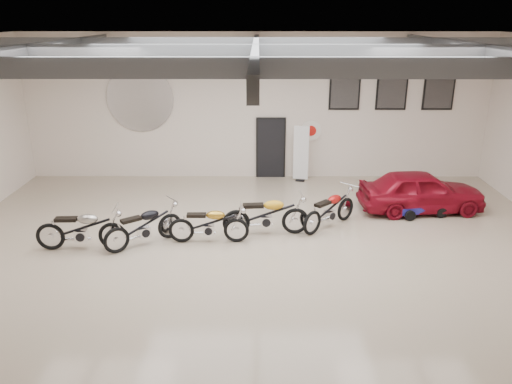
{
  "coord_description": "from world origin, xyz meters",
  "views": [
    {
      "loc": [
        0.06,
        -11.19,
        5.49
      ],
      "look_at": [
        0.0,
        1.2,
        1.1
      ],
      "focal_mm": 35.0,
      "sensor_mm": 36.0,
      "label": 1
    }
  ],
  "objects_px": {
    "banner_stand": "(301,154)",
    "vintage_car": "(421,191)",
    "motorcycle_red": "(330,209)",
    "go_kart": "(425,204)",
    "motorcycle_black": "(143,225)",
    "motorcycle_silver": "(81,228)",
    "motorcycle_yellow": "(266,214)",
    "motorcycle_gold": "(209,223)"
  },
  "relations": [
    {
      "from": "motorcycle_black",
      "to": "motorcycle_red",
      "type": "distance_m",
      "value": 4.95
    },
    {
      "from": "motorcycle_yellow",
      "to": "motorcycle_gold",
      "type": "bearing_deg",
      "value": -166.78
    },
    {
      "from": "motorcycle_silver",
      "to": "motorcycle_black",
      "type": "bearing_deg",
      "value": 7.49
    },
    {
      "from": "motorcycle_yellow",
      "to": "motorcycle_red",
      "type": "xyz_separation_m",
      "value": [
        1.74,
        0.5,
        -0.04
      ]
    },
    {
      "from": "banner_stand",
      "to": "motorcycle_black",
      "type": "height_order",
      "value": "banner_stand"
    },
    {
      "from": "banner_stand",
      "to": "motorcycle_red",
      "type": "bearing_deg",
      "value": -72.85
    },
    {
      "from": "banner_stand",
      "to": "vintage_car",
      "type": "xyz_separation_m",
      "value": [
        3.32,
        -2.83,
        -0.35
      ]
    },
    {
      "from": "motorcycle_silver",
      "to": "motorcycle_yellow",
      "type": "xyz_separation_m",
      "value": [
        4.56,
        0.91,
        0.01
      ]
    },
    {
      "from": "motorcycle_yellow",
      "to": "go_kart",
      "type": "xyz_separation_m",
      "value": [
        4.65,
        1.44,
        -0.26
      ]
    },
    {
      "from": "motorcycle_black",
      "to": "go_kart",
      "type": "height_order",
      "value": "motorcycle_black"
    },
    {
      "from": "motorcycle_black",
      "to": "vintage_car",
      "type": "xyz_separation_m",
      "value": [
        7.68,
        2.4,
        0.08
      ]
    },
    {
      "from": "banner_stand",
      "to": "motorcycle_red",
      "type": "height_order",
      "value": "banner_stand"
    },
    {
      "from": "motorcycle_yellow",
      "to": "go_kart",
      "type": "distance_m",
      "value": 4.87
    },
    {
      "from": "motorcycle_gold",
      "to": "motorcycle_black",
      "type": "bearing_deg",
      "value": -174.58
    },
    {
      "from": "motorcycle_gold",
      "to": "vintage_car",
      "type": "relative_size",
      "value": 0.55
    },
    {
      "from": "motorcycle_red",
      "to": "go_kart",
      "type": "bearing_deg",
      "value": -25.98
    },
    {
      "from": "motorcycle_black",
      "to": "go_kart",
      "type": "xyz_separation_m",
      "value": [
        7.72,
        2.1,
        -0.22
      ]
    },
    {
      "from": "go_kart",
      "to": "motorcycle_silver",
      "type": "bearing_deg",
      "value": -178.23
    },
    {
      "from": "motorcycle_black",
      "to": "motorcycle_yellow",
      "type": "distance_m",
      "value": 3.15
    },
    {
      "from": "motorcycle_black",
      "to": "motorcycle_red",
      "type": "relative_size",
      "value": 1.0
    },
    {
      "from": "motorcycle_gold",
      "to": "vintage_car",
      "type": "bearing_deg",
      "value": 19.22
    },
    {
      "from": "motorcycle_yellow",
      "to": "go_kart",
      "type": "height_order",
      "value": "motorcycle_yellow"
    },
    {
      "from": "motorcycle_silver",
      "to": "motorcycle_yellow",
      "type": "bearing_deg",
      "value": 9.11
    },
    {
      "from": "go_kart",
      "to": "vintage_car",
      "type": "relative_size",
      "value": 0.48
    },
    {
      "from": "motorcycle_yellow",
      "to": "motorcycle_red",
      "type": "distance_m",
      "value": 1.81
    },
    {
      "from": "motorcycle_silver",
      "to": "motorcycle_yellow",
      "type": "height_order",
      "value": "motorcycle_yellow"
    },
    {
      "from": "motorcycle_red",
      "to": "go_kart",
      "type": "distance_m",
      "value": 3.06
    },
    {
      "from": "motorcycle_silver",
      "to": "go_kart",
      "type": "relative_size",
      "value": 1.25
    },
    {
      "from": "vintage_car",
      "to": "motorcycle_silver",
      "type": "bearing_deg",
      "value": 101.4
    },
    {
      "from": "motorcycle_silver",
      "to": "vintage_car",
      "type": "relative_size",
      "value": 0.6
    },
    {
      "from": "motorcycle_yellow",
      "to": "motorcycle_black",
      "type": "bearing_deg",
      "value": -172.79
    },
    {
      "from": "go_kart",
      "to": "banner_stand",
      "type": "bearing_deg",
      "value": 124.55
    },
    {
      "from": "motorcycle_black",
      "to": "motorcycle_red",
      "type": "height_order",
      "value": "motorcycle_black"
    },
    {
      "from": "banner_stand",
      "to": "motorcycle_black",
      "type": "distance_m",
      "value": 6.82
    },
    {
      "from": "vintage_car",
      "to": "banner_stand",
      "type": "bearing_deg",
      "value": 44.83
    },
    {
      "from": "motorcycle_yellow",
      "to": "motorcycle_red",
      "type": "relative_size",
      "value": 1.08
    },
    {
      "from": "banner_stand",
      "to": "vintage_car",
      "type": "distance_m",
      "value": 4.38
    },
    {
      "from": "motorcycle_black",
      "to": "vintage_car",
      "type": "height_order",
      "value": "vintage_car"
    },
    {
      "from": "banner_stand",
      "to": "motorcycle_red",
      "type": "distance_m",
      "value": 4.12
    },
    {
      "from": "motorcycle_gold",
      "to": "go_kart",
      "type": "distance_m",
      "value": 6.41
    },
    {
      "from": "banner_stand",
      "to": "motorcycle_silver",
      "type": "height_order",
      "value": "banner_stand"
    },
    {
      "from": "motorcycle_red",
      "to": "motorcycle_gold",
      "type": "bearing_deg",
      "value": 153.02
    }
  ]
}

